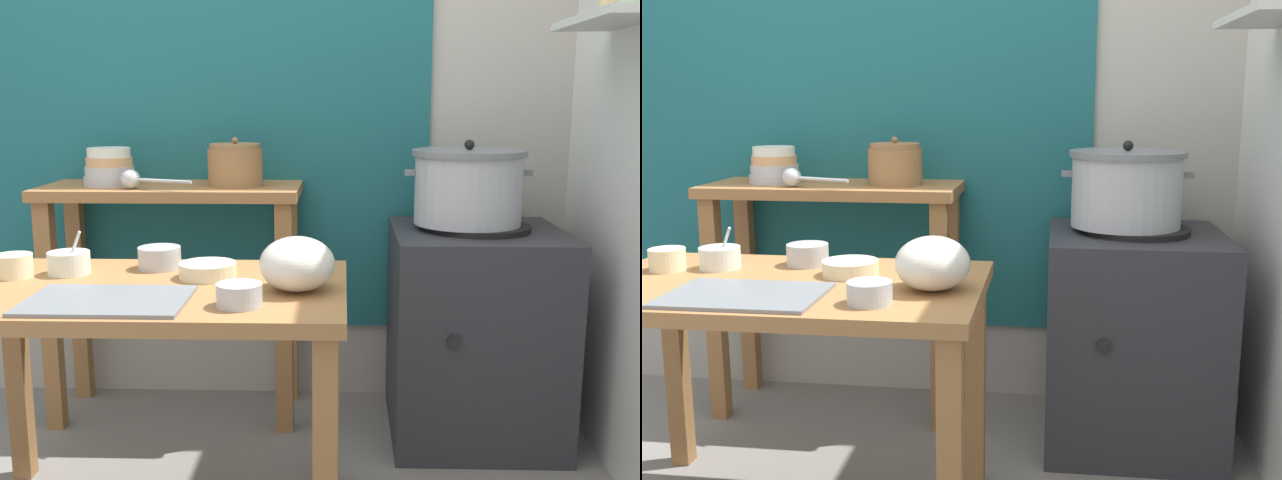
% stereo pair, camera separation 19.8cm
% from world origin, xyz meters
% --- Properties ---
extents(wall_back, '(4.40, 0.12, 2.60)m').
position_xyz_m(wall_back, '(0.08, 1.10, 1.30)').
color(wall_back, '#B2ADA3').
rests_on(wall_back, ground).
extents(prep_table, '(1.10, 0.66, 0.72)m').
position_xyz_m(prep_table, '(-0.08, 0.04, 0.61)').
color(prep_table, '#9E6B3D').
rests_on(prep_table, ground).
extents(back_shelf_table, '(0.96, 0.40, 0.90)m').
position_xyz_m(back_shelf_table, '(-0.18, 0.83, 0.68)').
color(back_shelf_table, '#9E6B3D').
rests_on(back_shelf_table, ground).
extents(stove_block, '(0.60, 0.61, 0.78)m').
position_xyz_m(stove_block, '(0.94, 0.70, 0.38)').
color(stove_block, '#2D2D33').
rests_on(stove_block, ground).
extents(steamer_pot, '(0.45, 0.40, 0.30)m').
position_xyz_m(steamer_pot, '(0.90, 0.72, 0.91)').
color(steamer_pot, '#B7BABF').
rests_on(steamer_pot, stove_block).
extents(clay_pot, '(0.20, 0.20, 0.18)m').
position_xyz_m(clay_pot, '(0.06, 0.83, 0.98)').
color(clay_pot, olive).
rests_on(clay_pot, back_shelf_table).
extents(bowl_stack_enamel, '(0.19, 0.19, 0.14)m').
position_xyz_m(bowl_stack_enamel, '(-0.41, 0.83, 0.96)').
color(bowl_stack_enamel, '#B7BABF').
rests_on(bowl_stack_enamel, back_shelf_table).
extents(ladle, '(0.27, 0.13, 0.07)m').
position_xyz_m(ladle, '(-0.29, 0.71, 0.94)').
color(ladle, '#B7BABF').
rests_on(ladle, back_shelf_table).
extents(serving_tray, '(0.40, 0.28, 0.01)m').
position_xyz_m(serving_tray, '(-0.12, -0.13, 0.72)').
color(serving_tray, slate).
rests_on(serving_tray, prep_table).
extents(plastic_bag, '(0.20, 0.21, 0.14)m').
position_xyz_m(plastic_bag, '(0.34, 0.00, 0.79)').
color(plastic_bag, silver).
rests_on(plastic_bag, prep_table).
extents(prep_bowl_0, '(0.12, 0.12, 0.13)m').
position_xyz_m(prep_bowl_0, '(-0.33, 0.17, 0.76)').
color(prep_bowl_0, silver).
rests_on(prep_bowl_0, prep_table).
extents(prep_bowl_1, '(0.11, 0.11, 0.07)m').
position_xyz_m(prep_bowl_1, '(-0.47, 0.12, 0.76)').
color(prep_bowl_1, beige).
rests_on(prep_bowl_1, prep_table).
extents(prep_bowl_2, '(0.16, 0.16, 0.04)m').
position_xyz_m(prep_bowl_2, '(0.08, 0.13, 0.74)').
color(prep_bowl_2, beige).
rests_on(prep_bowl_2, prep_table).
extents(prep_bowl_3, '(0.13, 0.13, 0.07)m').
position_xyz_m(prep_bowl_3, '(-0.08, 0.24, 0.76)').
color(prep_bowl_3, '#B7BABF').
rests_on(prep_bowl_3, prep_table).
extents(prep_bowl_4, '(0.11, 0.11, 0.06)m').
position_xyz_m(prep_bowl_4, '(0.21, -0.15, 0.75)').
color(prep_bowl_4, '#B7BABF').
rests_on(prep_bowl_4, prep_table).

